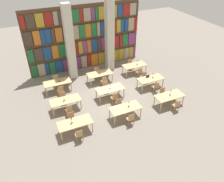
# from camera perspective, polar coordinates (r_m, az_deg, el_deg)

# --- Properties ---
(ground_plane) EXTENTS (40.00, 40.00, 0.00)m
(ground_plane) POSITION_cam_1_polar(r_m,az_deg,el_deg) (16.24, -0.35, -1.57)
(ground_plane) COLOR gray
(bookshelf_bank) EXTENTS (10.02, 0.35, 5.50)m
(bookshelf_bank) POSITION_cam_1_polar(r_m,az_deg,el_deg) (19.33, -6.92, 13.33)
(bookshelf_bank) COLOR brown
(bookshelf_bank) RESTS_ON ground_plane
(pillar_left) EXTENTS (0.64, 0.64, 6.00)m
(pillar_left) POSITION_cam_1_polar(r_m,az_deg,el_deg) (17.67, -10.99, 12.13)
(pillar_left) COLOR beige
(pillar_left) RESTS_ON ground_plane
(pillar_center) EXTENTS (0.64, 0.64, 6.00)m
(pillar_center) POSITION_cam_1_polar(r_m,az_deg,el_deg) (18.66, -0.64, 13.98)
(pillar_center) COLOR beige
(pillar_center) RESTS_ON ground_plane
(reading_table_0) EXTENTS (2.04, 0.95, 0.77)m
(reading_table_0) POSITION_cam_1_polar(r_m,az_deg,el_deg) (13.23, -9.65, -8.33)
(reading_table_0) COLOR tan
(reading_table_0) RESTS_ON ground_plane
(chair_0) EXTENTS (0.42, 0.40, 0.87)m
(chair_0) POSITION_cam_1_polar(r_m,az_deg,el_deg) (12.84, -8.63, -11.21)
(chair_0) COLOR tan
(chair_0) RESTS_ON ground_plane
(chair_1) EXTENTS (0.42, 0.40, 0.87)m
(chair_1) POSITION_cam_1_polar(r_m,az_deg,el_deg) (13.93, -10.48, -7.04)
(chair_1) COLOR tan
(chair_1) RESTS_ON ground_plane
(desk_lamp_0) EXTENTS (0.14, 0.14, 0.39)m
(desk_lamp_0) POSITION_cam_1_polar(r_m,az_deg,el_deg) (13.00, -10.56, -7.36)
(desk_lamp_0) COLOR brown
(desk_lamp_0) RESTS_ON reading_table_0
(reading_table_1) EXTENTS (2.04, 0.95, 0.77)m
(reading_table_1) POSITION_cam_1_polar(r_m,az_deg,el_deg) (14.10, 3.53, -4.61)
(reading_table_1) COLOR tan
(reading_table_1) RESTS_ON ground_plane
(chair_2) EXTENTS (0.42, 0.40, 0.87)m
(chair_2) POSITION_cam_1_polar(r_m,az_deg,el_deg) (13.73, 4.81, -7.20)
(chair_2) COLOR tan
(chair_2) RESTS_ON ground_plane
(chair_3) EXTENTS (0.42, 0.40, 0.87)m
(chair_3) POSITION_cam_1_polar(r_m,az_deg,el_deg) (14.75, 2.02, -3.62)
(chair_3) COLOR tan
(chair_3) RESTS_ON ground_plane
(desk_lamp_1) EXTENTS (0.14, 0.14, 0.39)m
(desk_lamp_1) POSITION_cam_1_polar(r_m,az_deg,el_deg) (14.02, 4.44, -3.17)
(desk_lamp_1) COLOR brown
(desk_lamp_1) RESTS_ON reading_table_1
(reading_table_2) EXTENTS (2.04, 0.95, 0.77)m
(reading_table_2) POSITION_cam_1_polar(r_m,az_deg,el_deg) (15.65, 14.77, -1.36)
(reading_table_2) COLOR tan
(reading_table_2) RESTS_ON ground_plane
(chair_4) EXTENTS (0.42, 0.40, 0.87)m
(chair_4) POSITION_cam_1_polar(r_m,az_deg,el_deg) (15.35, 16.41, -3.52)
(chair_4) COLOR tan
(chair_4) RESTS_ON ground_plane
(chair_5) EXTENTS (0.42, 0.40, 0.87)m
(chair_5) POSITION_cam_1_polar(r_m,az_deg,el_deg) (16.26, 13.17, -0.54)
(chair_5) COLOR tan
(chair_5) RESTS_ON ground_plane
(desk_lamp_2) EXTENTS (0.14, 0.14, 0.43)m
(desk_lamp_2) POSITION_cam_1_polar(r_m,az_deg,el_deg) (15.50, 15.10, -0.15)
(desk_lamp_2) COLOR brown
(desk_lamp_2) RESTS_ON reading_table_2
(reading_table_3) EXTENTS (2.04, 0.95, 0.77)m
(reading_table_3) POSITION_cam_1_polar(r_m,az_deg,el_deg) (15.05, -12.07, -2.55)
(reading_table_3) COLOR tan
(reading_table_3) RESTS_ON ground_plane
(chair_6) EXTENTS (0.42, 0.40, 0.87)m
(chair_6) POSITION_cam_1_polar(r_m,az_deg,el_deg) (14.59, -11.16, -4.88)
(chair_6) COLOR tan
(chair_6) RESTS_ON ground_plane
(chair_7) EXTENTS (0.42, 0.40, 0.87)m
(chair_7) POSITION_cam_1_polar(r_m,az_deg,el_deg) (15.79, -12.59, -1.64)
(chair_7) COLOR tan
(chair_7) RESTS_ON ground_plane
(desk_lamp_3) EXTENTS (0.14, 0.14, 0.48)m
(desk_lamp_3) POSITION_cam_1_polar(r_m,az_deg,el_deg) (14.77, -12.50, -1.48)
(desk_lamp_3) COLOR brown
(desk_lamp_3) RESTS_ON reading_table_3
(reading_table_4) EXTENTS (2.04, 0.95, 0.77)m
(reading_table_4) POSITION_cam_1_polar(r_m,az_deg,el_deg) (15.83, -0.51, 0.42)
(reading_table_4) COLOR tan
(reading_table_4) RESTS_ON ground_plane
(chair_8) EXTENTS (0.42, 0.40, 0.87)m
(chair_8) POSITION_cam_1_polar(r_m,az_deg,el_deg) (15.40, 0.61, -1.72)
(chair_8) COLOR tan
(chair_8) RESTS_ON ground_plane
(chair_9) EXTENTS (0.42, 0.40, 0.87)m
(chair_9) POSITION_cam_1_polar(r_m,az_deg,el_deg) (16.53, -1.59, 1.13)
(chair_9) COLOR tan
(chair_9) RESTS_ON ground_plane
(desk_lamp_4) EXTENTS (0.14, 0.14, 0.41)m
(desk_lamp_4) POSITION_cam_1_polar(r_m,az_deg,el_deg) (15.61, -0.51, 1.43)
(desk_lamp_4) COLOR brown
(desk_lamp_4) RESTS_ON reading_table_4
(reading_table_5) EXTENTS (2.04, 0.95, 0.77)m
(reading_table_5) POSITION_cam_1_polar(r_m,az_deg,el_deg) (17.28, 10.03, 3.05)
(reading_table_5) COLOR tan
(reading_table_5) RESTS_ON ground_plane
(chair_10) EXTENTS (0.42, 0.40, 0.87)m
(chair_10) POSITION_cam_1_polar(r_m,az_deg,el_deg) (16.87, 11.27, 1.15)
(chair_10) COLOR tan
(chair_10) RESTS_ON ground_plane
(chair_11) EXTENTS (0.42, 0.40, 0.87)m
(chair_11) POSITION_cam_1_polar(r_m,az_deg,el_deg) (17.91, 8.59, 3.61)
(chair_11) COLOR tan
(chair_11) RESTS_ON ground_plane
(desk_lamp_5) EXTENTS (0.14, 0.14, 0.39)m
(desk_lamp_5) POSITION_cam_1_polar(r_m,az_deg,el_deg) (17.25, 10.68, 4.22)
(desk_lamp_5) COLOR brown
(desk_lamp_5) RESTS_ON reading_table_5
(laptop) EXTENTS (0.32, 0.22, 0.21)m
(laptop) POSITION_cam_1_polar(r_m,az_deg,el_deg) (17.34, 9.16, 3.73)
(laptop) COLOR silver
(laptop) RESTS_ON reading_table_5
(reading_table_6) EXTENTS (2.04, 0.95, 0.77)m
(reading_table_6) POSITION_cam_1_polar(r_m,az_deg,el_deg) (17.08, -14.07, 2.08)
(reading_table_6) COLOR tan
(reading_table_6) RESTS_ON ground_plane
(chair_12) EXTENTS (0.42, 0.40, 0.87)m
(chair_12) POSITION_cam_1_polar(r_m,az_deg,el_deg) (16.57, -13.26, 0.19)
(chair_12) COLOR tan
(chair_12) RESTS_ON ground_plane
(chair_13) EXTENTS (0.42, 0.40, 0.87)m
(chair_13) POSITION_cam_1_polar(r_m,az_deg,el_deg) (17.85, -14.37, 2.71)
(chair_13) COLOR tan
(chair_13) RESTS_ON ground_plane
(desk_lamp_6) EXTENTS (0.14, 0.14, 0.41)m
(desk_lamp_6) POSITION_cam_1_polar(r_m,az_deg,el_deg) (16.96, -13.69, 3.30)
(desk_lamp_6) COLOR brown
(desk_lamp_6) RESTS_ON reading_table_6
(reading_table_7) EXTENTS (2.04, 0.95, 0.77)m
(reading_table_7) POSITION_cam_1_polar(r_m,az_deg,el_deg) (17.72, -3.23, 4.43)
(reading_table_7) COLOR tan
(reading_table_7) RESTS_ON ground_plane
(chair_14) EXTENTS (0.42, 0.40, 0.87)m
(chair_14) POSITION_cam_1_polar(r_m,az_deg,el_deg) (17.24, -2.14, 2.67)
(chair_14) COLOR tan
(chair_14) RESTS_ON ground_plane
(chair_15) EXTENTS (0.42, 0.40, 0.87)m
(chair_15) POSITION_cam_1_polar(r_m,az_deg,el_deg) (18.46, -3.95, 4.95)
(chair_15) COLOR tan
(chair_15) RESTS_ON ground_plane
(desk_lamp_7) EXTENTS (0.14, 0.14, 0.47)m
(desk_lamp_7) POSITION_cam_1_polar(r_m,az_deg,el_deg) (17.50, -3.22, 5.51)
(desk_lamp_7) COLOR brown
(desk_lamp_7) RESTS_ON reading_table_7
(reading_table_8) EXTENTS (2.04, 0.95, 0.77)m
(reading_table_8) POSITION_cam_1_polar(r_m,az_deg,el_deg) (19.04, 5.88, 6.60)
(reading_table_8) COLOR tan
(reading_table_8) RESTS_ON ground_plane
(chair_16) EXTENTS (0.42, 0.40, 0.87)m
(chair_16) POSITION_cam_1_polar(r_m,az_deg,el_deg) (18.60, 7.06, 4.99)
(chair_16) COLOR tan
(chair_16) RESTS_ON ground_plane
(chair_17) EXTENTS (0.42, 0.40, 0.87)m
(chair_17) POSITION_cam_1_polar(r_m,az_deg,el_deg) (19.74, 4.84, 7.00)
(chair_17) COLOR tan
(chair_17) RESTS_ON ground_plane
(desk_lamp_8) EXTENTS (0.14, 0.14, 0.42)m
(desk_lamp_8) POSITION_cam_1_polar(r_m,az_deg,el_deg) (18.97, 6.67, 7.66)
(desk_lamp_8) COLOR brown
(desk_lamp_8) RESTS_ON reading_table_8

